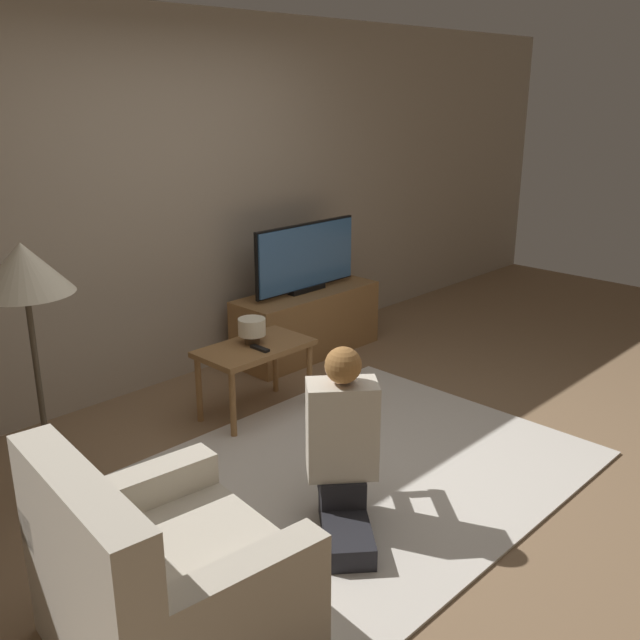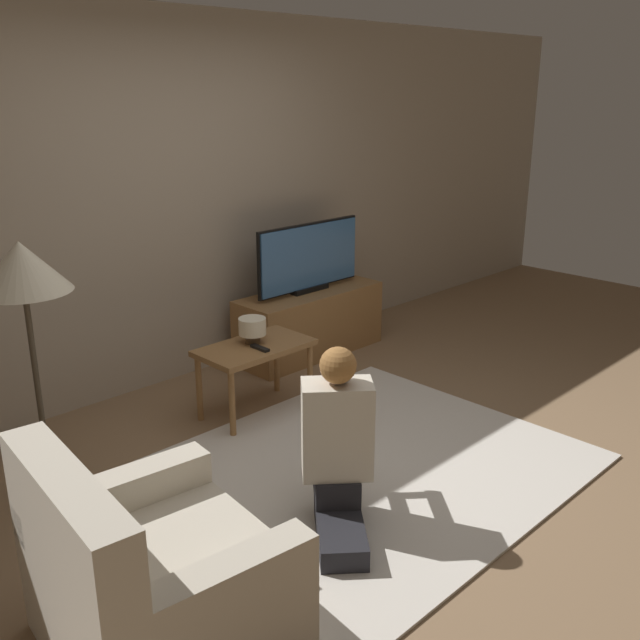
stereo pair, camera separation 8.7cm
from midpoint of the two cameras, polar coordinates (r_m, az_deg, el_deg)
The scene contains 11 objects.
ground_plane at distance 4.18m, azimuth 4.26°, elevation -11.73°, with size 10.00×10.00×0.00m, color #896B4C.
wall_back at distance 5.15m, azimuth -11.99°, elevation 9.10°, with size 10.00×0.06×2.60m.
rug at distance 4.17m, azimuth 4.27°, elevation -11.64°, with size 2.32×1.96×0.02m.
tv_stand at distance 5.76m, azimuth -0.39°, elevation -0.20°, with size 1.26×0.45×0.52m.
tv at distance 5.61m, azimuth -0.42°, elevation 5.05°, with size 1.04×0.08×0.55m.
coffee_table at distance 4.67m, azimuth -4.69°, elevation -2.77°, with size 0.75×0.42×0.48m.
floor_lamp at distance 3.69m, azimuth -22.04°, elevation 3.00°, with size 0.46×0.46×1.39m.
armchair at distance 2.92m, azimuth -12.25°, elevation -20.18°, with size 0.89×0.98×0.87m.
person_kneeling at distance 3.48m, azimuth 2.13°, elevation -9.78°, with size 0.74×0.80×0.92m.
table_lamp at distance 4.65m, azimuth -4.90°, elevation -0.65°, with size 0.18×0.18×0.17m.
remote at distance 4.57m, azimuth -4.29°, elevation -2.25°, with size 0.04×0.15×0.02m.
Camera 2 is at (-2.73, -2.38, 2.08)m, focal length 40.00 mm.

